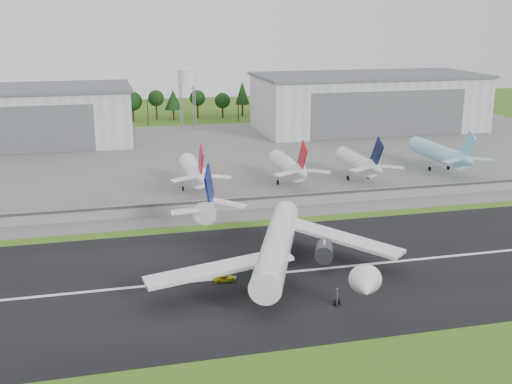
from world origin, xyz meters
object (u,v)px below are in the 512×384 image
object	(u,v)px
parked_jet_navy	(361,163)
main_airliner	(278,252)
ground_vehicle	(225,278)
parked_jet_skyblue	(442,154)
parked_jet_red_a	(195,172)
parked_jet_red_b	(290,167)

from	to	relation	value
parked_jet_navy	main_airliner	bearing A→B (deg)	-124.60
ground_vehicle	parked_jet_skyblue	size ratio (longest dim) A/B	0.12
main_airliner	parked_jet_red_a	xyz separation A→B (m)	(-6.53, 66.95, 1.19)
main_airliner	parked_jet_skyblue	world-z (taller)	main_airliner
main_airliner	parked_jet_skyblue	distance (m)	105.86
parked_jet_red_b	parked_jet_skyblue	size ratio (longest dim) A/B	0.84
ground_vehicle	parked_jet_red_b	bearing A→B (deg)	-26.86
main_airliner	parked_jet_navy	xyz separation A→B (m)	(46.16, 66.91, 0.96)
parked_jet_red_b	main_airliner	bearing A→B (deg)	-108.92
parked_jet_red_b	parked_jet_skyblue	world-z (taller)	parked_jet_skyblue
parked_jet_skyblue	parked_jet_red_b	bearing A→B (deg)	-174.72
parked_jet_red_b	parked_jet_skyblue	xyz separation A→B (m)	(54.68, 5.05, 0.23)
main_airliner	parked_jet_red_b	size ratio (longest dim) A/B	1.83
ground_vehicle	parked_jet_navy	distance (m)	89.02
parked_jet_red_b	parked_jet_navy	xyz separation A→B (m)	(23.22, -0.00, -0.02)
main_airliner	parked_jet_red_b	bearing A→B (deg)	-87.65
parked_jet_red_a	parked_jet_navy	xyz separation A→B (m)	(52.69, -0.05, -0.23)
parked_jet_red_a	parked_jet_skyblue	size ratio (longest dim) A/B	0.84
parked_jet_red_a	parked_jet_skyblue	world-z (taller)	parked_jet_skyblue
parked_jet_red_b	parked_jet_navy	size ratio (longest dim) A/B	1.00
ground_vehicle	parked_jet_skyblue	distance (m)	115.07
main_airliner	parked_jet_red_b	distance (m)	70.74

